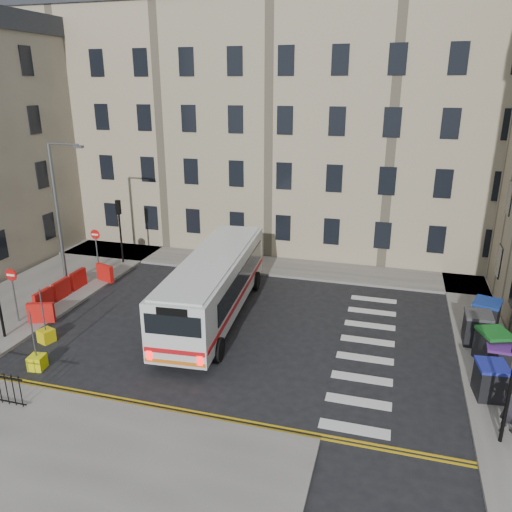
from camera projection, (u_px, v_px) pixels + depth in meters
The scene contains 19 objects.
ground at pixel (280, 333), 23.39m from camera, with size 120.00×120.00×0.00m, color black.
pavement_north at pixel (221, 261), 32.74m from camera, with size 36.00×3.20×0.15m, color slate.
pavement_east at pixel (476, 319), 24.67m from camera, with size 2.40×26.00×0.15m, color slate.
pavement_west at pixel (41, 292), 27.90m from camera, with size 6.00×22.00×0.15m, color slate.
terrace_north at pixel (238, 120), 36.49m from camera, with size 38.30×10.80×17.20m.
traffic_light_nw at pixel (120, 222), 31.48m from camera, with size 0.28×0.22×4.10m.
streetlamp at pixel (58, 215), 27.17m from camera, with size 0.50×0.22×8.14m.
no_entry_north at pixel (96, 242), 30.04m from camera, with size 0.60×0.08×3.00m.
no_entry_south at pixel (13, 284), 23.68m from camera, with size 0.60×0.08×3.00m.
roadworks_barriers at pixel (67, 290), 26.70m from camera, with size 1.66×6.26×1.00m.
bus at pixel (215, 283), 24.53m from camera, with size 3.58×11.69×3.13m.
wheelie_bin_a at pixel (490, 380), 18.24m from camera, with size 1.17×1.31×1.32m.
wheelie_bin_b at pixel (497, 359), 19.81m from camera, with size 1.00×1.13×1.18m.
wheelie_bin_c at pixel (493, 347), 20.45m from camera, with size 1.49×1.59×1.42m.
wheelie_bin_d at pixel (477, 328), 22.03m from camera, with size 1.15×1.32×1.43m.
wheelie_bin_e at pixel (486, 315), 23.20m from camera, with size 1.49×1.60×1.46m.
pedestrian at pixel (511, 408), 16.20m from camera, with size 0.70×0.46×1.92m, color black.
bollard_yellow at pixel (46, 336), 22.54m from camera, with size 0.60×0.60×0.60m, color #D6BF0B.
bollard_chevron at pixel (37, 362), 20.39m from camera, with size 0.60×0.60×0.60m, color yellow.
Camera 1 is at (4.65, -20.44, 11.05)m, focal length 35.00 mm.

